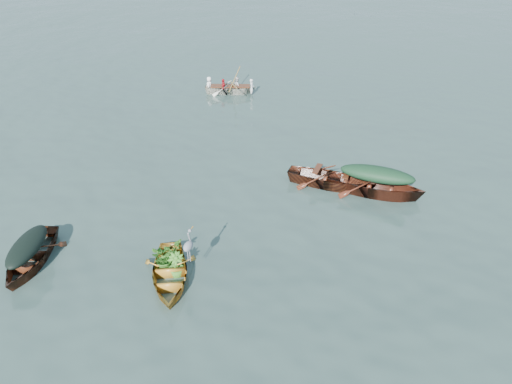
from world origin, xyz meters
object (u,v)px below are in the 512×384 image
at_px(rowed_boat, 231,93).
at_px(green_tarp_boat, 374,194).
at_px(yellow_dinghy, 170,281).
at_px(dark_covered_boat, 32,264).
at_px(heron, 189,251).
at_px(open_wooden_boat, 331,186).

bearing_deg(rowed_boat, green_tarp_boat, -151.07).
bearing_deg(yellow_dinghy, dark_covered_boat, 162.23).
bearing_deg(green_tarp_boat, heron, 147.40).
relative_size(yellow_dinghy, green_tarp_boat, 0.71).
bearing_deg(heron, open_wooden_boat, 40.80).
bearing_deg(yellow_dinghy, open_wooden_boat, 38.16).
bearing_deg(dark_covered_boat, heron, -4.15).
bearing_deg(open_wooden_boat, heron, 159.40).
relative_size(yellow_dinghy, dark_covered_boat, 0.91).
bearing_deg(rowed_boat, open_wooden_boat, -156.66).
height_order(green_tarp_boat, heron, heron).
bearing_deg(heron, dark_covered_boat, 164.96).
bearing_deg(rowed_boat, heron, 179.38).
relative_size(rowed_boat, heron, 3.95).
distance_m(open_wooden_boat, heron, 6.61).
height_order(yellow_dinghy, heron, heron).
bearing_deg(heron, yellow_dinghy, -174.81).
distance_m(green_tarp_boat, open_wooden_boat, 1.53).
height_order(rowed_boat, heron, heron).
xyz_separation_m(open_wooden_boat, heron, (-2.64, -5.99, 0.90)).
height_order(dark_covered_boat, open_wooden_boat, open_wooden_boat).
bearing_deg(rowed_boat, dark_covered_boat, 161.60).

